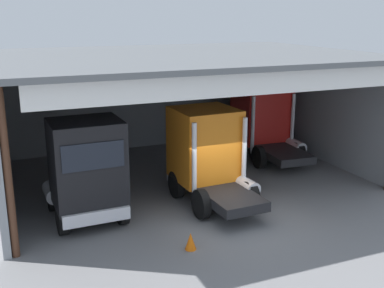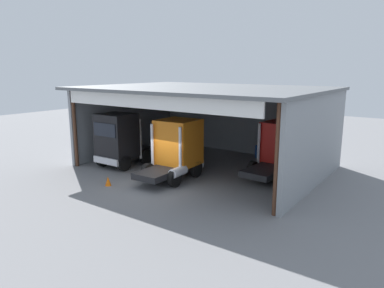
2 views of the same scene
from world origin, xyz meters
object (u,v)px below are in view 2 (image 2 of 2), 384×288
(truck_black_right_bay, at_px, (120,139))
(tool_cart, at_px, (264,152))
(oil_drum, at_px, (259,152))
(traffic_cone, at_px, (108,181))
(truck_orange_yard_outside, at_px, (176,148))
(truck_red_center_right_bay, at_px, (282,148))

(truck_black_right_bay, bearing_deg, tool_cart, -133.02)
(oil_drum, xyz_separation_m, traffic_cone, (-4.24, -11.39, -0.19))
(tool_cart, bearing_deg, traffic_cone, -112.04)
(oil_drum, distance_m, tool_cart, 0.44)
(oil_drum, bearing_deg, tool_cart, 16.00)
(tool_cart, relative_size, traffic_cone, 1.79)
(truck_black_right_bay, relative_size, truck_orange_yard_outside, 0.96)
(truck_black_right_bay, xyz_separation_m, truck_red_center_right_bay, (9.96, 4.62, -0.14))
(truck_black_right_bay, distance_m, traffic_cone, 4.56)
(truck_orange_yard_outside, distance_m, truck_red_center_right_bay, 6.75)
(truck_red_center_right_bay, height_order, oil_drum, truck_red_center_right_bay)
(truck_orange_yard_outside, xyz_separation_m, truck_red_center_right_bay, (5.15, 4.37, -0.11))
(truck_black_right_bay, relative_size, oil_drum, 4.94)
(oil_drum, relative_size, traffic_cone, 1.67)
(truck_orange_yard_outside, xyz_separation_m, oil_drum, (2.00, 7.75, -1.44))
(truck_orange_yard_outside, distance_m, traffic_cone, 4.58)
(truck_orange_yard_outside, bearing_deg, traffic_cone, -123.93)
(tool_cart, distance_m, traffic_cone, 12.42)
(truck_black_right_bay, bearing_deg, truck_red_center_right_bay, -156.45)
(tool_cart, bearing_deg, truck_orange_yard_outside, -107.09)
(truck_red_center_right_bay, bearing_deg, oil_drum, 136.96)
(oil_drum, xyz_separation_m, tool_cart, (0.42, 0.12, 0.03))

